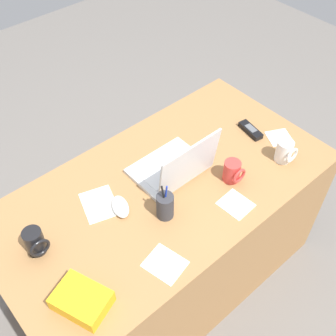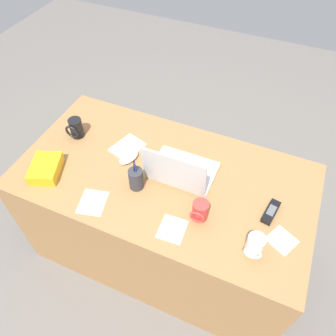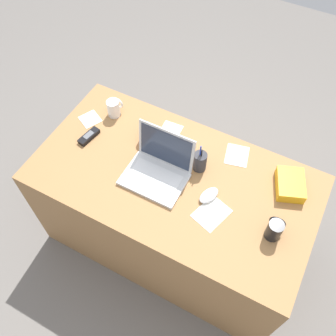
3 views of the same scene
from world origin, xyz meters
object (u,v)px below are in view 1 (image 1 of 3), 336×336
(computer_mouse, at_px, (120,207))
(coffee_mug_white, at_px, (35,242))
(laptop, at_px, (175,167))
(coffee_mug_tall, at_px, (285,151))
(cordless_phone, at_px, (251,130))
(coffee_mug_spare, at_px, (232,172))
(snack_bag, at_px, (82,300))
(pen_holder, at_px, (165,206))

(computer_mouse, bearing_deg, coffee_mug_white, 12.47)
(laptop, distance_m, coffee_mug_tall, 0.48)
(coffee_mug_tall, height_order, cordless_phone, coffee_mug_tall)
(laptop, height_order, coffee_mug_tall, laptop)
(coffee_mug_spare, relative_size, cordless_phone, 0.70)
(coffee_mug_white, distance_m, coffee_mug_tall, 1.08)
(coffee_mug_white, distance_m, coffee_mug_spare, 0.81)
(laptop, xyz_separation_m, coffee_mug_spare, (-0.16, 0.18, -0.00))
(coffee_mug_spare, height_order, cordless_phone, coffee_mug_spare)
(laptop, bearing_deg, coffee_mug_tall, 149.52)
(coffee_mug_white, relative_size, coffee_mug_spare, 1.14)
(computer_mouse, height_order, coffee_mug_spare, coffee_mug_spare)
(laptop, distance_m, snack_bag, 0.65)
(coffee_mug_white, height_order, coffee_mug_tall, coffee_mug_white)
(cordless_phone, distance_m, snack_bag, 1.08)
(coffee_mug_tall, height_order, pen_holder, pen_holder)
(coffee_mug_tall, distance_m, cordless_phone, 0.22)
(computer_mouse, distance_m, coffee_mug_tall, 0.74)
(pen_holder, bearing_deg, laptop, -141.80)
(coffee_mug_tall, xyz_separation_m, pen_holder, (0.58, -0.11, 0.01))
(snack_bag, bearing_deg, coffee_mug_white, -88.30)
(laptop, distance_m, pen_holder, 0.21)
(coffee_mug_spare, xyz_separation_m, snack_bag, (0.77, 0.06, -0.02))
(cordless_phone, bearing_deg, coffee_mug_spare, 26.81)
(computer_mouse, relative_size, cordless_phone, 0.83)
(coffee_mug_spare, relative_size, snack_bag, 0.54)
(cordless_phone, relative_size, snack_bag, 0.77)
(snack_bag, bearing_deg, computer_mouse, -144.56)
(coffee_mug_spare, bearing_deg, laptop, -47.27)
(cordless_phone, bearing_deg, laptop, -4.10)
(computer_mouse, relative_size, pen_holder, 0.67)
(coffee_mug_white, distance_m, snack_bag, 0.28)
(computer_mouse, distance_m, coffee_mug_spare, 0.48)
(coffee_mug_white, height_order, cordless_phone, coffee_mug_white)
(computer_mouse, relative_size, coffee_mug_spare, 1.19)
(snack_bag, bearing_deg, laptop, -159.34)
(laptop, bearing_deg, snack_bag, 20.66)
(laptop, distance_m, computer_mouse, 0.28)
(computer_mouse, distance_m, pen_holder, 0.18)
(computer_mouse, distance_m, coffee_mug_white, 0.34)
(cordless_phone, xyz_separation_m, pen_holder, (0.61, 0.10, 0.04))
(coffee_mug_spare, bearing_deg, pen_holder, -7.52)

